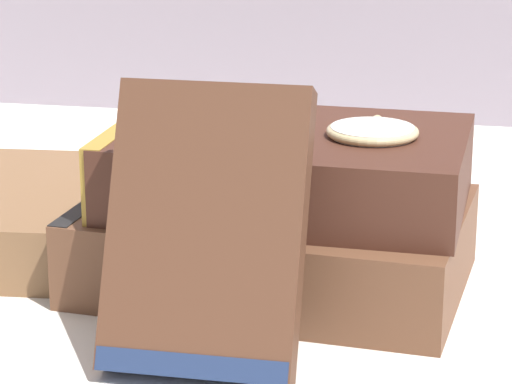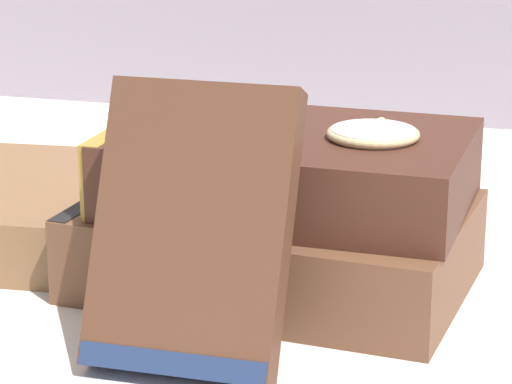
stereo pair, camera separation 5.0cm
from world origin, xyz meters
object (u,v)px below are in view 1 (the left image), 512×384
book_flat_bottom (266,244)px  book_flat_top (276,167)px  reading_glasses (205,187)px  book_leaning_front (206,240)px  pocket_watch (373,132)px

book_flat_bottom → book_flat_top: 0.05m
book_flat_top → reading_glasses: (-0.09, 0.18, -0.07)m
book_leaning_front → reading_glasses: 0.31m
book_flat_top → pocket_watch: bearing=-1.2°
pocket_watch → book_flat_bottom: bearing=179.6°
pocket_watch → book_flat_top: bearing=176.9°
book_flat_top → book_leaning_front: book_leaning_front is taller
book_leaning_front → book_flat_top: bearing=82.9°
book_flat_top → pocket_watch: pocket_watch is taller
book_flat_bottom → pocket_watch: size_ratio=4.20×
book_flat_top → reading_glasses: size_ratio=1.89×
book_flat_bottom → book_flat_top: size_ratio=1.13×
book_leaning_front → pocket_watch: (0.07, 0.11, 0.03)m
book_flat_bottom → pocket_watch: pocket_watch is taller
book_leaning_front → book_flat_bottom: bearing=85.6°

